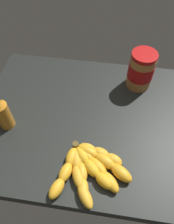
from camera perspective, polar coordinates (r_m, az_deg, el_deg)
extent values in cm
cube|color=black|center=(82.49, -0.58, -2.51)|extent=(78.58, 62.26, 4.90)
ellipsoid|color=gold|center=(70.93, -3.97, -11.57)|extent=(4.34, 7.07, 3.53)
ellipsoid|color=gold|center=(69.11, -5.63, -15.34)|extent=(4.98, 7.31, 3.53)
ellipsoid|color=gold|center=(67.79, -7.89, -19.09)|extent=(5.56, 7.47, 3.53)
ellipsoid|color=gold|center=(70.74, -2.90, -11.98)|extent=(4.68, 8.02, 3.32)
ellipsoid|color=gold|center=(68.46, -2.30, -16.51)|extent=(5.99, 8.23, 3.32)
ellipsoid|color=gold|center=(66.71, -0.50, -21.06)|extent=(7.04, 8.08, 3.32)
ellipsoid|color=gold|center=(71.05, -2.11, -11.58)|extent=(5.48, 7.12, 3.11)
ellipsoid|color=gold|center=(69.07, -1.28, -15.36)|extent=(4.83, 7.04, 3.11)
ellipsoid|color=gold|center=(67.39, -0.98, -19.41)|extent=(4.10, 6.83, 3.11)
ellipsoid|color=gold|center=(70.92, -1.25, -11.23)|extent=(7.06, 7.43, 3.66)
ellipsoid|color=gold|center=(69.20, 1.32, -14.46)|extent=(7.37, 7.15, 3.66)
ellipsoid|color=gold|center=(68.04, 4.58, -17.41)|extent=(7.54, 6.73, 3.66)
ellipsoid|color=gold|center=(71.26, -0.43, -10.93)|extent=(7.84, 6.94, 3.36)
ellipsoid|color=gold|center=(69.62, 2.89, -14.07)|extent=(7.63, 7.34, 3.36)
ellipsoid|color=gold|center=(68.24, 6.03, -17.63)|extent=(7.32, 7.64, 3.36)
ellipsoid|color=gold|center=(71.46, 0.28, -10.21)|extent=(8.49, 6.13, 3.77)
ellipsoid|color=gold|center=(70.31, 4.63, -12.54)|extent=(8.54, 6.85, 3.77)
ellipsoid|color=gold|center=(69.38, 8.84, -15.37)|extent=(8.45, 7.45, 3.77)
ellipsoid|color=gold|center=(72.07, -0.01, -9.48)|extent=(6.22, 4.25, 3.50)
ellipsoid|color=gold|center=(71.48, 3.52, -10.62)|extent=(6.56, 5.02, 3.50)
ellipsoid|color=gold|center=(70.87, 6.91, -12.24)|extent=(6.75, 5.67, 3.50)
cylinder|color=brown|center=(72.61, -2.94, -8.70)|extent=(2.00, 2.00, 3.00)
cylinder|color=#B27238|center=(88.90, 13.73, 10.19)|extent=(9.71, 9.71, 13.92)
cylinder|color=#B71414|center=(88.44, 13.81, 10.52)|extent=(9.90, 9.90, 6.27)
cylinder|color=#B71414|center=(83.98, 14.76, 14.00)|extent=(9.53, 9.53, 1.52)
cylinder|color=orange|center=(79.76, -20.84, -0.84)|extent=(5.23, 5.23, 10.69)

